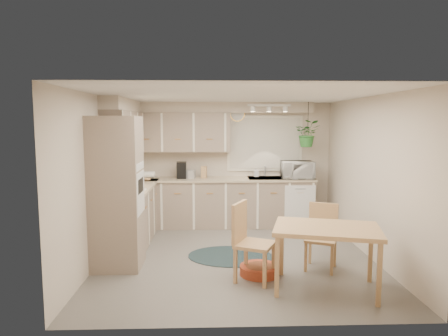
{
  "coord_description": "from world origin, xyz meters",
  "views": [
    {
      "loc": [
        -0.38,
        -5.84,
        2.02
      ],
      "look_at": [
        -0.16,
        0.55,
        1.28
      ],
      "focal_mm": 32.0,
      "sensor_mm": 36.0,
      "label": 1
    }
  ],
  "objects_px": {
    "microwave": "(297,168)",
    "chair_left": "(255,242)",
    "dining_table": "(326,258)",
    "chair_back": "(321,237)",
    "braided_rug": "(231,256)",
    "pet_bed": "(259,270)"
  },
  "relations": [
    {
      "from": "microwave",
      "to": "chair_left",
      "type": "bearing_deg",
      "value": -113.15
    },
    {
      "from": "dining_table",
      "to": "chair_back",
      "type": "bearing_deg",
      "value": 79.52
    },
    {
      "from": "dining_table",
      "to": "braided_rug",
      "type": "distance_m",
      "value": 1.68
    },
    {
      "from": "braided_rug",
      "to": "chair_back",
      "type": "bearing_deg",
      "value": -24.99
    },
    {
      "from": "braided_rug",
      "to": "microwave",
      "type": "relative_size",
      "value": 2.14
    },
    {
      "from": "dining_table",
      "to": "braided_rug",
      "type": "xyz_separation_m",
      "value": [
        -1.09,
        1.23,
        -0.38
      ]
    },
    {
      "from": "chair_left",
      "to": "pet_bed",
      "type": "bearing_deg",
      "value": -178.99
    },
    {
      "from": "chair_back",
      "to": "dining_table",
      "type": "bearing_deg",
      "value": 103.25
    },
    {
      "from": "chair_left",
      "to": "braided_rug",
      "type": "xyz_separation_m",
      "value": [
        -0.26,
        0.92,
        -0.5
      ]
    },
    {
      "from": "dining_table",
      "to": "microwave",
      "type": "distance_m",
      "value": 3.04
    },
    {
      "from": "pet_bed",
      "to": "microwave",
      "type": "relative_size",
      "value": 0.87
    },
    {
      "from": "dining_table",
      "to": "braided_rug",
      "type": "height_order",
      "value": "dining_table"
    },
    {
      "from": "chair_back",
      "to": "microwave",
      "type": "relative_size",
      "value": 1.48
    },
    {
      "from": "braided_rug",
      "to": "pet_bed",
      "type": "xyz_separation_m",
      "value": [
        0.35,
        -0.74,
        0.06
      ]
    },
    {
      "from": "chair_back",
      "to": "braided_rug",
      "type": "height_order",
      "value": "chair_back"
    },
    {
      "from": "chair_back",
      "to": "pet_bed",
      "type": "distance_m",
      "value": 0.96
    },
    {
      "from": "dining_table",
      "to": "chair_back",
      "type": "relative_size",
      "value": 1.38
    },
    {
      "from": "pet_bed",
      "to": "microwave",
      "type": "xyz_separation_m",
      "value": [
        1.02,
        2.44,
        1.08
      ]
    },
    {
      "from": "dining_table",
      "to": "chair_left",
      "type": "distance_m",
      "value": 0.89
    },
    {
      "from": "braided_rug",
      "to": "microwave",
      "type": "bearing_deg",
      "value": 51.34
    },
    {
      "from": "chair_left",
      "to": "braided_rug",
      "type": "height_order",
      "value": "chair_left"
    },
    {
      "from": "chair_left",
      "to": "microwave",
      "type": "height_order",
      "value": "microwave"
    }
  ]
}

